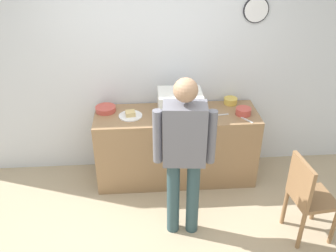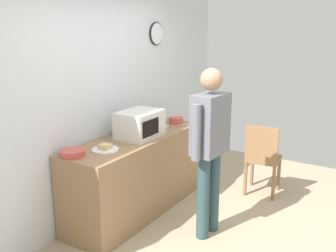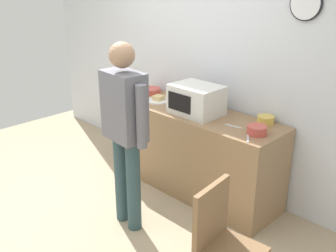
# 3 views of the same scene
# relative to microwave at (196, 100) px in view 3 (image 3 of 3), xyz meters

# --- Properties ---
(ground_plane) EXTENTS (6.00, 6.00, 0.00)m
(ground_plane) POSITION_rel_microwave_xyz_m (-0.32, -1.18, -1.06)
(ground_plane) COLOR tan
(back_wall) EXTENTS (5.40, 0.13, 2.60)m
(back_wall) POSITION_rel_microwave_xyz_m (-0.32, 0.42, 0.24)
(back_wall) COLOR silver
(back_wall) RESTS_ON ground_plane
(kitchen_counter) EXTENTS (1.94, 0.62, 0.91)m
(kitchen_counter) POSITION_rel_microwave_xyz_m (-0.03, 0.04, -0.61)
(kitchen_counter) COLOR #93704C
(kitchen_counter) RESTS_ON ground_plane
(microwave) EXTENTS (0.50, 0.39, 0.30)m
(microwave) POSITION_rel_microwave_xyz_m (0.00, 0.00, 0.00)
(microwave) COLOR silver
(microwave) RESTS_ON kitchen_counter
(sandwich_plate) EXTENTS (0.27, 0.27, 0.07)m
(sandwich_plate) POSITION_rel_microwave_xyz_m (-0.57, 0.02, -0.13)
(sandwich_plate) COLOR white
(sandwich_plate) RESTS_ON kitchen_counter
(salad_bowl) EXTENTS (0.18, 0.18, 0.08)m
(salad_bowl) POSITION_rel_microwave_xyz_m (0.75, -0.03, -0.11)
(salad_bowl) COLOR #C64C42
(salad_bowl) RESTS_ON kitchen_counter
(cereal_bowl) EXTENTS (0.24, 0.24, 0.06)m
(cereal_bowl) POSITION_rel_microwave_xyz_m (-0.87, 0.17, -0.12)
(cereal_bowl) COLOR #C64C42
(cereal_bowl) RESTS_ON kitchen_counter
(mixing_bowl) EXTENTS (0.16, 0.16, 0.08)m
(mixing_bowl) POSITION_rel_microwave_xyz_m (0.66, 0.26, -0.11)
(mixing_bowl) COLOR gold
(mixing_bowl) RESTS_ON kitchen_counter
(fork_utensil) EXTENTS (0.11, 0.15, 0.01)m
(fork_utensil) POSITION_rel_microwave_xyz_m (0.76, -0.18, -0.15)
(fork_utensil) COLOR silver
(fork_utensil) RESTS_ON kitchen_counter
(spoon_utensil) EXTENTS (0.17, 0.04, 0.01)m
(spoon_utensil) POSITION_rel_microwave_xyz_m (0.49, -0.03, -0.15)
(spoon_utensil) COLOR silver
(spoon_utensil) RESTS_ON kitchen_counter
(person_standing) EXTENTS (0.59, 0.27, 1.75)m
(person_standing) POSITION_rel_microwave_xyz_m (-0.05, -0.90, -0.03)
(person_standing) COLOR #2E4950
(person_standing) RESTS_ON ground_plane
(wooden_chair) EXTENTS (0.44, 0.44, 0.94)m
(wooden_chair) POSITION_rel_microwave_xyz_m (1.18, -1.05, -0.54)
(wooden_chair) COLOR olive
(wooden_chair) RESTS_ON ground_plane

